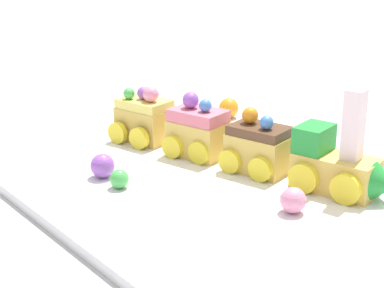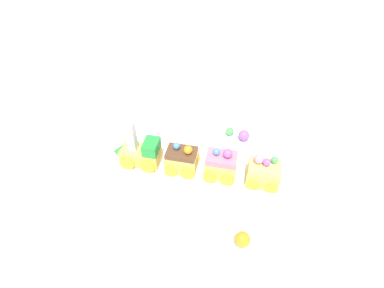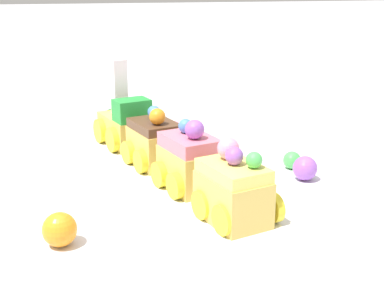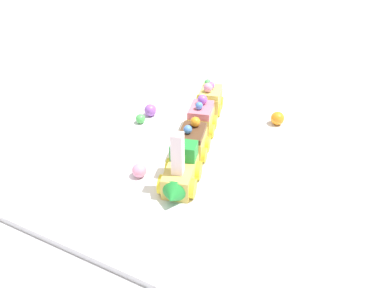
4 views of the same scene
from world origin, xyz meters
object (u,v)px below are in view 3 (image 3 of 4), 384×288
cake_car_strawberry (190,162)px  gumball_purple (305,168)px  cake_car_lemon (237,191)px  gumball_green (292,160)px  gumball_orange (60,230)px  cake_car_chocolate (155,143)px  cake_train_locomotive (123,123)px  gumball_pink (178,129)px

cake_car_strawberry → gumball_purple: cake_car_strawberry is taller
cake_car_lemon → gumball_purple: cake_car_lemon is taller
cake_car_lemon → gumball_green: 0.16m
cake_car_strawberry → cake_car_lemon: cake_car_strawberry is taller
gumball_orange → cake_car_chocolate: bearing=-32.3°
cake_train_locomotive → gumball_purple: cake_train_locomotive is taller
gumball_orange → gumball_pink: bearing=-30.5°
cake_car_strawberry → gumball_green: cake_car_strawberry is taller
gumball_pink → gumball_purple: gumball_purple is taller
cake_car_chocolate → cake_car_lemon: (-0.17, -0.04, 0.00)m
cake_car_chocolate → gumball_orange: 0.22m
cake_train_locomotive → cake_car_chocolate: size_ratio=1.49×
gumball_pink → cake_car_strawberry: bearing=170.5°
cake_car_strawberry → gumball_pink: (0.19, -0.03, -0.02)m
cake_car_strawberry → gumball_pink: 0.19m
gumball_purple → gumball_green: size_ratio=1.31×
cake_car_chocolate → gumball_green: 0.16m
cake_car_chocolate → gumball_green: cake_car_chocolate is taller
gumball_purple → cake_car_strawberry: bearing=86.0°
cake_car_chocolate → cake_car_lemon: cake_car_lemon is taller
gumball_purple → cake_car_lemon: bearing=126.4°
cake_train_locomotive → gumball_orange: size_ratio=3.99×
gumball_pink → cake_train_locomotive: bearing=94.2°
gumball_green → cake_car_chocolate: bearing=70.1°
cake_car_strawberry → gumball_purple: (-0.01, -0.13, -0.02)m
cake_train_locomotive → gumball_green: (-0.15, -0.18, -0.02)m
cake_train_locomotive → cake_car_lemon: cake_train_locomotive is taller
cake_car_chocolate → gumball_orange: cake_car_chocolate is taller
cake_car_lemon → gumball_purple: bearing=-67.9°
cake_car_lemon → gumball_orange: 0.16m
gumball_pink → gumball_orange: size_ratio=0.89×
cake_car_chocolate → gumball_green: bearing=-124.1°
cake_train_locomotive → gumball_purple: size_ratio=4.26×
cake_train_locomotive → cake_car_lemon: 0.28m
gumball_green → gumball_orange: 0.30m
gumball_pink → gumball_orange: (-0.29, 0.17, 0.00)m
gumball_green → cake_train_locomotive: bearing=49.3°
cake_car_lemon → gumball_pink: (0.28, -0.01, -0.02)m
cake_car_strawberry → cake_car_lemon: 0.09m
gumball_green → gumball_orange: gumball_orange is taller
cake_train_locomotive → gumball_purple: bearing=-151.6°
cake_car_lemon → gumball_orange: bearing=79.3°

